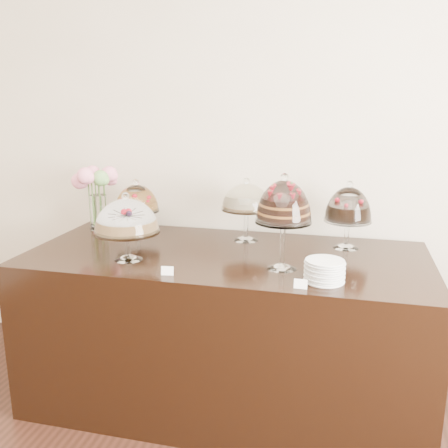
% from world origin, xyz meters
% --- Properties ---
extents(wall_back, '(5.00, 0.04, 3.00)m').
position_xyz_m(wall_back, '(0.00, 3.00, 1.50)').
color(wall_back, beige).
rests_on(wall_back, ground).
extents(display_counter, '(2.20, 1.00, 0.90)m').
position_xyz_m(display_counter, '(-0.06, 2.45, 0.45)').
color(display_counter, black).
rests_on(display_counter, ground).
extents(cake_stand_sugar_sponge, '(0.35, 0.35, 0.36)m').
position_xyz_m(cake_stand_sugar_sponge, '(-0.54, 2.22, 1.12)').
color(cake_stand_sugar_sponge, white).
rests_on(cake_stand_sugar_sponge, display_counter).
extents(cake_stand_choco_layer, '(0.28, 0.28, 0.49)m').
position_xyz_m(cake_stand_choco_layer, '(0.27, 2.27, 1.23)').
color(cake_stand_choco_layer, white).
rests_on(cake_stand_choco_layer, display_counter).
extents(cake_stand_cheesecake, '(0.30, 0.30, 0.38)m').
position_xyz_m(cake_stand_cheesecake, '(-0.01, 2.73, 1.15)').
color(cake_stand_cheesecake, white).
rests_on(cake_stand_cheesecake, display_counter).
extents(cake_stand_dark_choco, '(0.27, 0.27, 0.39)m').
position_xyz_m(cake_stand_dark_choco, '(0.58, 2.72, 1.14)').
color(cake_stand_dark_choco, white).
rests_on(cake_stand_dark_choco, display_counter).
extents(cake_stand_fruit_tart, '(0.28, 0.28, 0.35)m').
position_xyz_m(cake_stand_fruit_tart, '(-0.71, 2.72, 1.11)').
color(cake_stand_fruit_tart, white).
rests_on(cake_stand_fruit_tart, display_counter).
extents(flower_vase, '(0.28, 0.32, 0.42)m').
position_xyz_m(flower_vase, '(-0.99, 2.75, 1.18)').
color(flower_vase, white).
rests_on(flower_vase, display_counter).
extents(plate_stack, '(0.19, 0.19, 0.10)m').
position_xyz_m(plate_stack, '(0.49, 2.13, 0.95)').
color(plate_stack, white).
rests_on(plate_stack, display_counter).
extents(price_card_left, '(0.06, 0.02, 0.04)m').
position_xyz_m(price_card_left, '(-0.26, 2.04, 0.92)').
color(price_card_left, white).
rests_on(price_card_left, display_counter).
extents(price_card_right, '(0.06, 0.02, 0.04)m').
position_xyz_m(price_card_right, '(0.39, 2.02, 0.92)').
color(price_card_right, white).
rests_on(price_card_right, display_counter).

